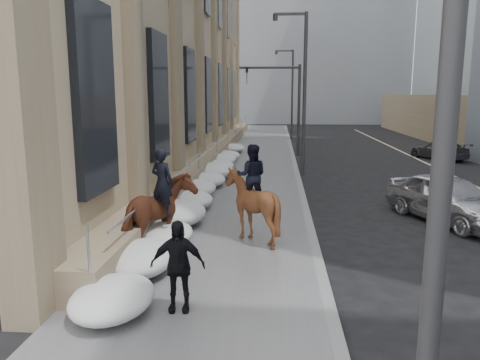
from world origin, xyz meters
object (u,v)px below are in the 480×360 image
car_silver (448,198)px  car_grey (439,150)px  mounted_horse_left (159,212)px  mounted_horse_right (251,201)px  pedestrian (178,266)px

car_silver → car_grey: 15.87m
mounted_horse_left → mounted_horse_right: mounted_horse_right is taller
mounted_horse_left → car_silver: 9.37m
pedestrian → car_silver: 10.25m
mounted_horse_right → car_silver: size_ratio=0.58×
mounted_horse_left → car_grey: size_ratio=0.65×
pedestrian → car_grey: bearing=57.5°
car_grey → car_silver: bearing=48.0°
pedestrian → mounted_horse_right: bearing=71.4°
mounted_horse_left → pedestrian: 3.48m
mounted_horse_right → pedestrian: 4.51m
mounted_horse_left → car_silver: bearing=-133.3°
mounted_horse_left → mounted_horse_right: size_ratio=0.99×
car_silver → pedestrian: bearing=-159.2°
pedestrian → car_silver: size_ratio=0.38×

